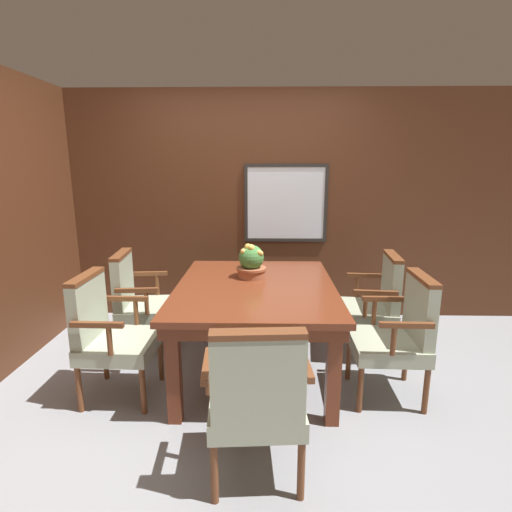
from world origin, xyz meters
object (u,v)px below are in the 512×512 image
Objects in this scene: chair_left_far at (140,299)px; chair_left_near at (109,332)px; chair_head_near at (257,397)px; dining_table at (256,296)px; chair_right_far at (374,302)px; potted_plant at (251,262)px; chair_right_near at (398,333)px.

chair_left_near is (-0.00, -0.72, 0.00)m from chair_left_far.
chair_left_far and chair_head_near have the same top height.
chair_right_far is (1.04, 0.32, -0.15)m from dining_table.
chair_left_far is 0.72m from chair_left_near.
chair_right_far is at bearing 5.68° from potted_plant.
chair_left_far is 3.15× the size of potted_plant.
chair_right_far is 0.66m from chair_right_near.
chair_left_far is 1.00× the size of chair_right_near.
potted_plant is at bearing -116.02° from chair_right_near.
chair_right_near is at bearing -87.81° from chair_left_near.
chair_left_near is at bearing -87.78° from chair_right_near.
chair_right_far and chair_left_far have the same top height.
chair_left_near is 3.15× the size of potted_plant.
chair_right_far and chair_left_near have the same top height.
chair_right_near is 1.31m from chair_head_near.
chair_left_near is 1.35m from chair_head_near.
chair_right_near is at bearing -18.19° from dining_table.
chair_right_far is 2.21m from chair_left_near.
chair_right_near and chair_head_near have the same top height.
chair_left_near is at bearing -66.11° from chair_right_far.
chair_right_far is 1.00× the size of chair_right_near.
chair_right_far is 1.00× the size of chair_left_far.
chair_right_near is (0.00, -0.66, 0.00)m from chair_right_far.
dining_table is at bearing -106.95° from chair_right_near.
chair_right_near is 1.00× the size of chair_left_near.
dining_table is at bearing -69.10° from chair_left_near.
chair_right_far and chair_right_near have the same top height.
chair_head_near is at bearing -149.68° from chair_left_far.
potted_plant is at bearing -102.39° from chair_left_far.
dining_table is 1.10m from chair_right_far.
chair_left_near is 1.23m from potted_plant.
chair_left_far is at bearing 161.92° from dining_table.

